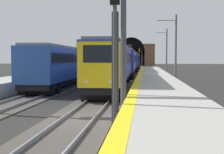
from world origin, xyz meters
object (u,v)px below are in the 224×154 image
Objects in this scene: train_main_approaching at (130,61)px; overhead_signal_gantry at (35,9)px; catenary_mast_near at (166,52)px; railway_signal_near at (115,40)px; catenary_mast_far at (175,49)px; railway_signal_far at (142,57)px; railway_signal_mid at (139,58)px; train_adjacent_platform at (97,62)px.

overhead_signal_gantry is at bearing -4.26° from train_main_approaching.
train_main_approaching is 11.11× the size of catenary_mast_near.
railway_signal_near is 22.03m from catenary_mast_far.
catenary_mast_near reaches higher than overhead_signal_gantry.
train_main_approaching is at bearing -1.92° from railway_signal_far.
railway_signal_near reaches higher than railway_signal_far.
catenary_mast_far is (18.46, -8.80, -1.43)m from overhead_signal_gantry.
railway_signal_near is 0.79× the size of catenary_mast_far.
train_main_approaching is 16.24× the size of railway_signal_mid.
train_main_approaching is at bearing 27.83° from catenary_mast_near.
railway_signal_near is 51.61m from railway_signal_mid.
railway_signal_far is at bearing 177.12° from train_main_approaching.
overhead_signal_gantry is (-44.44, 2.57, 2.90)m from train_main_approaching.
catenary_mast_far is (-17.98, -11.37, 1.60)m from train_adjacent_platform.
catenary_mast_near reaches higher than railway_signal_far.
railway_signal_far is 0.77× the size of catenary_mast_far.
railway_signal_mid is 0.68× the size of catenary_mast_near.
railway_signal_mid is (4.05, -1.79, 0.67)m from train_main_approaching.
overhead_signal_gantry is at bearing 164.89° from catenary_mast_near.
overhead_signal_gantry is (-36.44, -2.57, 3.02)m from train_adjacent_platform.
train_main_approaching is 4.47m from railway_signal_mid.
overhead_signal_gantry is at bearing 154.52° from catenary_mast_far.
train_adjacent_platform is 8.08× the size of catenary_mast_far.
train_main_approaching is 53.26m from railway_signal_far.
train_adjacent_platform is 40.18m from railway_signal_near.
railway_signal_mid is (51.61, 0.00, -0.49)m from railway_signal_near.
railway_signal_mid is at bearing 155.22° from train_main_approaching.
overhead_signal_gantry is at bearing -176.27° from train_adjacent_platform.
railway_signal_mid is 49.18m from railway_signal_far.
railway_signal_near is 36.03m from catenary_mast_near.
railway_signal_far is at bearing -6.77° from train_adjacent_platform.
railway_signal_near is 1.02× the size of railway_signal_far.
catenary_mast_far reaches higher than train_main_approaching.
train_adjacent_platform is 12.09m from catenary_mast_near.
railway_signal_mid is (12.05, -6.93, 0.79)m from train_adjacent_platform.
railway_signal_far reaches higher than railway_signal_mid.
train_adjacent_platform is 36.65m from overhead_signal_gantry.
train_main_approaching is 1.35× the size of train_adjacent_platform.
overhead_signal_gantry reaches higher than railway_signal_mid.
railway_signal_far is at bearing 3.21° from catenary_mast_far.
railway_signal_near is at bearing 172.91° from catenary_mast_near.
catenary_mast_far is at bearing 168.38° from railway_signal_near.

